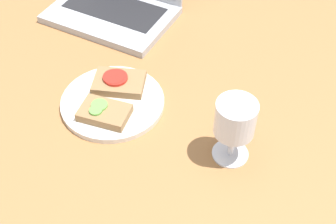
# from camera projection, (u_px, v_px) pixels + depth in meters

# --- Properties ---
(wooden_table) EXTENTS (1.40, 1.40, 0.03)m
(wooden_table) POSITION_uv_depth(u_px,v_px,m) (132.00, 120.00, 0.99)
(wooden_table) COLOR #9E6B3D
(wooden_table) RESTS_ON ground
(plate) EXTENTS (0.22, 0.22, 0.01)m
(plate) POSITION_uv_depth(u_px,v_px,m) (113.00, 102.00, 0.99)
(plate) COLOR silver
(plate) RESTS_ON wooden_table
(sandwich_with_cucumber) EXTENTS (0.11, 0.08, 0.02)m
(sandwich_with_cucumber) POSITION_uv_depth(u_px,v_px,m) (104.00, 112.00, 0.95)
(sandwich_with_cucumber) COLOR #937047
(sandwich_with_cucumber) RESTS_ON plate
(sandwich_with_tomato) EXTENTS (0.13, 0.11, 0.02)m
(sandwich_with_tomato) POSITION_uv_depth(u_px,v_px,m) (118.00, 82.00, 1.01)
(sandwich_with_tomato) COLOR #937047
(sandwich_with_tomato) RESTS_ON plate
(wine_glass) EXTENTS (0.08, 0.08, 0.14)m
(wine_glass) POSITION_uv_depth(u_px,v_px,m) (234.00, 123.00, 0.83)
(wine_glass) COLOR white
(wine_glass) RESTS_ON wooden_table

